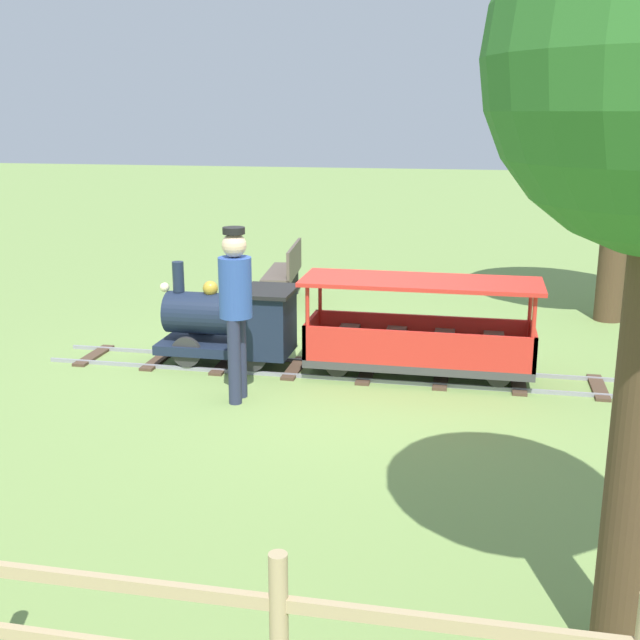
{
  "coord_description": "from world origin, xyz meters",
  "views": [
    {
      "loc": [
        -7.66,
        -1.42,
        2.61
      ],
      "look_at": [
        0.0,
        0.12,
        0.55
      ],
      "focal_mm": 44.54,
      "sensor_mm": 36.0,
      "label": 1
    }
  ],
  "objects_px": {
    "conductor_person": "(236,300)",
    "oak_tree_far": "(631,71)",
    "passenger_car": "(419,337)",
    "locomotive": "(233,322)",
    "park_bench": "(285,274)"
  },
  "relations": [
    {
      "from": "conductor_person",
      "to": "oak_tree_far",
      "type": "bearing_deg",
      "value": -45.48
    },
    {
      "from": "passenger_car",
      "to": "conductor_person",
      "type": "relative_size",
      "value": 1.45
    },
    {
      "from": "conductor_person",
      "to": "locomotive",
      "type": "bearing_deg",
      "value": 19.23
    },
    {
      "from": "conductor_person",
      "to": "oak_tree_far",
      "type": "xyz_separation_m",
      "value": [
        3.75,
        -3.81,
        2.12
      ]
    },
    {
      "from": "park_bench",
      "to": "oak_tree_far",
      "type": "distance_m",
      "value": 5.07
    },
    {
      "from": "locomotive",
      "to": "passenger_car",
      "type": "distance_m",
      "value": 1.94
    },
    {
      "from": "locomotive",
      "to": "oak_tree_far",
      "type": "bearing_deg",
      "value": -56.23
    },
    {
      "from": "locomotive",
      "to": "conductor_person",
      "type": "bearing_deg",
      "value": -160.77
    },
    {
      "from": "park_bench",
      "to": "oak_tree_far",
      "type": "bearing_deg",
      "value": -91.62
    },
    {
      "from": "park_bench",
      "to": "oak_tree_far",
      "type": "relative_size",
      "value": 0.3
    },
    {
      "from": "locomotive",
      "to": "oak_tree_far",
      "type": "height_order",
      "value": "oak_tree_far"
    },
    {
      "from": "conductor_person",
      "to": "park_bench",
      "type": "xyz_separation_m",
      "value": [
        3.87,
        0.5,
        -0.54
      ]
    },
    {
      "from": "park_bench",
      "to": "locomotive",
      "type": "bearing_deg",
      "value": -176.92
    },
    {
      "from": "locomotive",
      "to": "park_bench",
      "type": "distance_m",
      "value": 2.91
    },
    {
      "from": "locomotive",
      "to": "oak_tree_far",
      "type": "relative_size",
      "value": 0.33
    }
  ]
}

